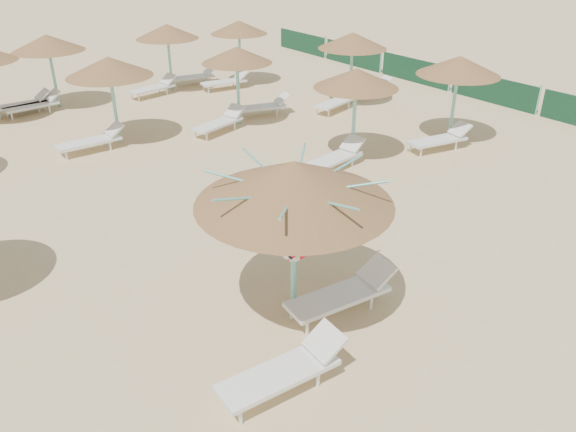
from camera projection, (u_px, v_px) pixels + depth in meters
ground at (307, 309)px, 10.30m from camera, size 120.00×120.00×0.00m
main_palapa at (294, 183)px, 9.04m from camera, size 3.30×3.30×2.96m
lounger_main_a at (286, 369)px, 8.43m from camera, size 2.07×0.73×0.74m
lounger_main_b at (345, 293)px, 10.15m from camera, size 2.16×0.84×0.77m
palapa_field at (138, 62)px, 18.12m from camera, size 19.22×14.31×2.72m
windbreak_fence at (416, 71)px, 24.54m from camera, size 0.08×19.84×1.10m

